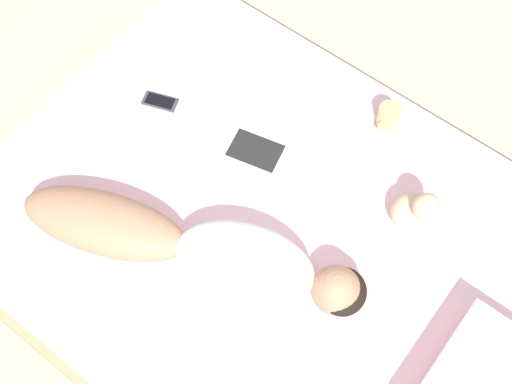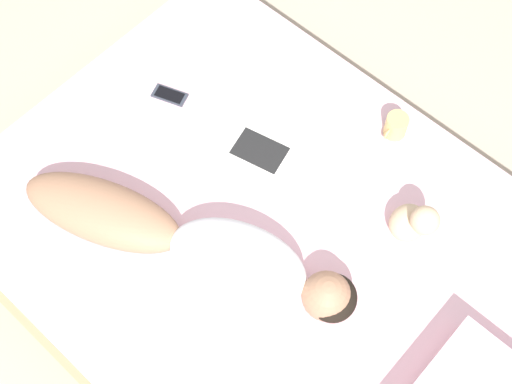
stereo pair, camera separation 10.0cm
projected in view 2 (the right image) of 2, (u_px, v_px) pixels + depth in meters
The scene contains 7 objects.
ground_plane at pixel (276, 286), 3.04m from camera, with size 12.00×12.00×0.00m, color #B7A88E.
bed at pixel (277, 265), 2.83m from camera, with size 1.68×2.31×0.48m.
person at pixel (195, 246), 2.51m from camera, with size 0.64×1.27×0.18m.
open_magazine at pixel (272, 132), 2.82m from camera, with size 0.47×0.38×0.01m.
coffee_mug at pixel (396, 126), 2.78m from camera, with size 0.12×0.09×0.10m.
cell_phone at pixel (170, 95), 2.90m from camera, with size 0.11×0.16×0.01m.
plush_toy at pixel (413, 222), 2.55m from camera, with size 0.15×0.17×0.21m.
Camera 2 is at (0.82, 0.64, 2.89)m, focal length 50.00 mm.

